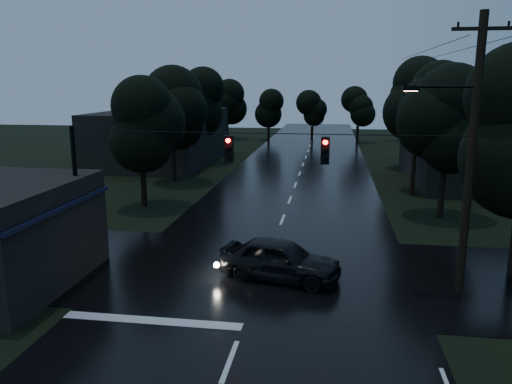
# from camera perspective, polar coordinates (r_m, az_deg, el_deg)

# --- Properties ---
(main_road) EXTENTS (12.00, 120.00, 0.02)m
(main_road) POSITION_cam_1_polar(r_m,az_deg,el_deg) (38.20, 4.52, 0.76)
(main_road) COLOR black
(main_road) RESTS_ON ground
(cross_street) EXTENTS (60.00, 9.00, 0.02)m
(cross_street) POSITION_cam_1_polar(r_m,az_deg,el_deg) (20.94, 0.87, -9.00)
(cross_street) COLOR black
(cross_street) RESTS_ON ground
(building_far_right) EXTENTS (10.00, 14.00, 4.40)m
(building_far_right) POSITION_cam_1_polar(r_m,az_deg,el_deg) (43.22, 23.88, 4.04)
(building_far_right) COLOR black
(building_far_right) RESTS_ON ground
(building_far_left) EXTENTS (10.00, 16.00, 5.00)m
(building_far_left) POSITION_cam_1_polar(r_m,az_deg,el_deg) (50.43, -10.73, 6.25)
(building_far_left) COLOR black
(building_far_left) RESTS_ON ground
(utility_pole_main) EXTENTS (3.50, 0.30, 10.00)m
(utility_pole_main) POSITION_cam_1_polar(r_m,az_deg,el_deg) (19.10, 23.15, 4.25)
(utility_pole_main) COLOR black
(utility_pole_main) RESTS_ON ground
(utility_pole_far) EXTENTS (2.00, 0.30, 7.50)m
(utility_pole_far) POSITION_cam_1_polar(r_m,az_deg,el_deg) (35.99, 17.75, 5.76)
(utility_pole_far) COLOR black
(utility_pole_far) RESTS_ON ground
(anchor_pole_left) EXTENTS (0.18, 0.18, 6.00)m
(anchor_pole_left) POSITION_cam_1_polar(r_m,az_deg,el_deg) (21.44, -19.77, -0.85)
(anchor_pole_left) COLOR black
(anchor_pole_left) RESTS_ON ground
(span_signals) EXTENTS (15.00, 0.37, 1.12)m
(span_signals) POSITION_cam_1_polar(r_m,az_deg,el_deg) (18.60, 2.20, 4.99)
(span_signals) COLOR black
(span_signals) RESTS_ON ground
(tree_left_a) EXTENTS (3.92, 3.92, 8.26)m
(tree_left_a) POSITION_cam_1_polar(r_m,az_deg,el_deg) (31.64, -13.06, 7.69)
(tree_left_a) COLOR black
(tree_left_a) RESTS_ON ground
(tree_left_b) EXTENTS (4.20, 4.20, 8.85)m
(tree_left_b) POSITION_cam_1_polar(r_m,az_deg,el_deg) (39.34, -9.61, 9.21)
(tree_left_b) COLOR black
(tree_left_b) RESTS_ON ground
(tree_left_c) EXTENTS (4.48, 4.48, 9.44)m
(tree_left_c) POSITION_cam_1_polar(r_m,az_deg,el_deg) (49.07, -6.64, 10.31)
(tree_left_c) COLOR black
(tree_left_c) RESTS_ON ground
(tree_right_a) EXTENTS (4.20, 4.20, 8.85)m
(tree_right_a) POSITION_cam_1_polar(r_m,az_deg,el_deg) (30.09, 21.04, 7.69)
(tree_right_a) COLOR black
(tree_right_a) RESTS_ON ground
(tree_right_b) EXTENTS (4.48, 4.48, 9.44)m
(tree_right_b) POSITION_cam_1_polar(r_m,az_deg,el_deg) (38.02, 19.45, 9.16)
(tree_right_b) COLOR black
(tree_right_b) RESTS_ON ground
(tree_right_c) EXTENTS (4.76, 4.76, 10.03)m
(tree_right_c) POSITION_cam_1_polar(r_m,az_deg,el_deg) (47.96, 18.01, 10.21)
(tree_right_c) COLOR black
(tree_right_c) RESTS_ON ground
(car) EXTENTS (5.13, 2.98, 1.64)m
(car) POSITION_cam_1_polar(r_m,az_deg,el_deg) (19.88, 2.76, -7.68)
(car) COLOR black
(car) RESTS_ON ground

